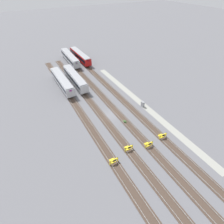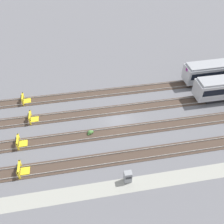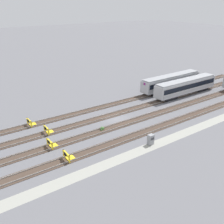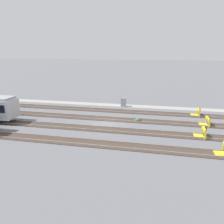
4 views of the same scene
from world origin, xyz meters
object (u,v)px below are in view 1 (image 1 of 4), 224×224
Objects in this scene: bumper_stop_nearest_track at (162,136)px; bumper_stop_near_inner_track at (148,144)px; subway_car_front_row_left_inner at (70,58)px; bumper_stop_middle_track at (128,148)px; weed_clump at (125,121)px; subway_car_front_row_right_inner at (62,81)px; subway_car_front_row_leftmost at (75,78)px; subway_car_front_row_centre at (80,56)px; electrical_cabinet at (143,104)px; bumper_stop_far_inner_track at (113,161)px.

bumper_stop_nearest_track is 1.00× the size of bumper_stop_near_inner_track.
subway_car_front_row_left_inner is 53.40m from bumper_stop_middle_track.
weed_clump is at bearing 179.56° from subway_car_front_row_left_inner.
subway_car_front_row_right_inner is 37.64m from bumper_stop_nearest_track.
subway_car_front_row_leftmost reaches higher than bumper_stop_nearest_track.
bumper_stop_middle_track is at bearing -172.45° from subway_car_front_row_right_inner.
electrical_cabinet is at bearing -175.28° from subway_car_front_row_centre.
bumper_stop_near_inner_track is 15.14m from electrical_cabinet.
bumper_stop_middle_track reaches higher than weed_clump.
subway_car_front_row_leftmost is at bearing -0.06° from bumper_stop_middle_track.
electrical_cabinet is (12.31, -3.47, 0.29)m from bumper_stop_nearest_track.
subway_car_front_row_leftmost and subway_car_front_row_right_inner have the same top height.
bumper_stop_nearest_track and bumper_stop_near_inner_track have the same top height.
subway_car_front_row_left_inner is 19.60× the size of weed_clump.
bumper_stop_far_inner_track is (-54.37, 13.71, -1.53)m from subway_car_front_row_centre.
subway_car_front_row_right_inner is at bearing 36.97° from electrical_cabinet.
electrical_cabinet is at bearing -53.19° from bumper_stop_far_inner_track.
bumper_stop_far_inner_track is at bearing 92.16° from bumper_stop_nearest_track.
bumper_stop_far_inner_track is 1.26× the size of electrical_cabinet.
electrical_cabinet is (-41.55, -3.43, -1.24)m from subway_car_front_row_centre.
bumper_stop_nearest_track is at bearing -95.17° from bumper_stop_middle_track.
subway_car_front_row_leftmost and subway_car_front_row_centre have the same top height.
weed_clump is (8.87, 4.87, -0.27)m from bumper_stop_nearest_track.
subway_car_front_row_left_inner reaches higher than bumper_stop_near_inner_track.
bumper_stop_nearest_track is at bearing 164.24° from electrical_cabinet.
subway_car_front_row_centre is at bearing -6.23° from weed_clump.
subway_car_front_row_leftmost is at bearing 14.50° from bumper_stop_nearest_track.
bumper_stop_far_inner_track is at bearing 89.95° from bumper_stop_near_inner_track.
subway_car_front_row_centre is 11.28× the size of electrical_cabinet.
electrical_cabinet is at bearing -32.05° from bumper_stop_near_inner_track.
subway_car_front_row_left_inner is 45.17m from weed_clump.
subway_car_front_row_leftmost and subway_car_front_row_left_inner have the same top height.
subway_car_front_row_left_inner reaches higher than electrical_cabinet.
bumper_stop_near_inner_track and bumper_stop_far_inner_track have the same top height.
subway_car_front_row_left_inner and subway_car_front_row_centre have the same top height.
subway_car_front_row_left_inner reaches higher than bumper_stop_nearest_track.
subway_car_front_row_leftmost is at bearing -90.00° from subway_car_front_row_right_inner.
subway_car_front_row_left_inner is 8.98× the size of bumper_stop_far_inner_track.
bumper_stop_nearest_track is at bearing -175.21° from subway_car_front_row_left_inner.
subway_car_front_row_centre is at bearing -9.79° from bumper_stop_middle_track.
electrical_cabinet is (-22.74, -17.12, -1.24)m from subway_car_front_row_right_inner.
subway_car_front_row_right_inner is 11.28× the size of electrical_cabinet.
subway_car_front_row_right_inner is (-18.81, 13.69, 0.00)m from subway_car_front_row_centre.
subway_car_front_row_left_inner is 1.00× the size of subway_car_front_row_centre.
subway_car_front_row_right_inner reaches higher than bumper_stop_near_inner_track.
weed_clump is at bearing 112.40° from electrical_cabinet.
subway_car_front_row_centre is at bearing -4.84° from bumper_stop_near_inner_track.
bumper_stop_nearest_track is 4.59m from bumper_stop_near_inner_track.
bumper_stop_middle_track is at bearing -73.63° from bumper_stop_far_inner_track.
subway_car_front_row_centre is 9.02× the size of bumper_stop_middle_track.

